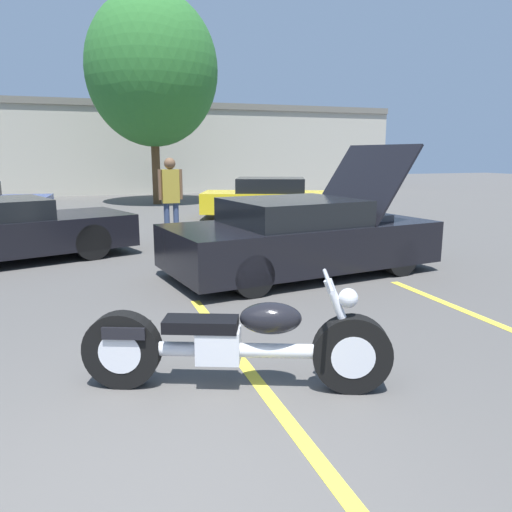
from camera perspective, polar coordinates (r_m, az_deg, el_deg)
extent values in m
cube|color=yellow|center=(4.15, 1.78, -16.11)|extent=(0.12, 5.79, 0.01)
cube|color=#B2AD9E|center=(26.76, -18.96, 11.55)|extent=(32.00, 4.00, 4.40)
cube|color=slate|center=(26.86, -19.26, 15.91)|extent=(32.00, 4.20, 0.30)
cylinder|color=brown|center=(19.99, -11.36, 9.99)|extent=(0.32, 0.32, 2.90)
ellipsoid|color=#2D702D|center=(20.22, -11.78, 20.11)|extent=(4.89, 4.89, 5.62)
cylinder|color=black|center=(4.23, 10.91, -10.94)|extent=(0.66, 0.39, 0.65)
cylinder|color=black|center=(4.39, -15.02, -10.30)|extent=(0.66, 0.39, 0.65)
cylinder|color=silver|center=(4.23, 10.91, -10.94)|extent=(0.39, 0.29, 0.36)
cylinder|color=silver|center=(4.39, -15.02, -10.30)|extent=(0.39, 0.29, 0.36)
cylinder|color=silver|center=(4.20, -2.31, -10.68)|extent=(1.55, 0.71, 0.12)
cube|color=silver|center=(4.20, -4.29, -10.12)|extent=(0.42, 0.36, 0.28)
ellipsoid|color=black|center=(4.09, 1.69, -7.12)|extent=(0.57, 0.45, 0.26)
cube|color=black|center=(4.16, -6.31, -7.74)|extent=(0.66, 0.47, 0.10)
cube|color=black|center=(4.31, -14.53, -8.14)|extent=(0.41, 0.34, 0.10)
cylinder|color=silver|center=(4.11, 9.75, -6.79)|extent=(0.31, 0.18, 0.63)
cylinder|color=silver|center=(4.01, 8.27, -2.82)|extent=(0.29, 0.66, 0.04)
sphere|color=silver|center=(4.07, 10.49, -4.74)|extent=(0.16, 0.16, 0.16)
cylinder|color=silver|center=(4.38, -7.88, -10.67)|extent=(1.19, 0.54, 0.09)
cube|color=black|center=(8.16, 5.12, 1.46)|extent=(4.57, 2.59, 0.67)
cube|color=black|center=(8.00, 4.15, 5.11)|extent=(2.19, 2.03, 0.39)
cylinder|color=black|center=(8.36, 16.09, -0.11)|extent=(0.63, 0.31, 0.60)
cylinder|color=black|center=(9.65, 9.02, 1.72)|extent=(0.63, 0.31, 0.60)
cylinder|color=black|center=(6.81, -0.47, -2.25)|extent=(0.63, 0.31, 0.60)
cylinder|color=black|center=(8.35, -5.91, 0.27)|extent=(0.63, 0.31, 0.60)
cube|color=black|center=(8.78, 12.09, 8.24)|extent=(1.16, 1.91, 1.26)
cube|color=#4C4C51|center=(8.81, 11.69, 3.96)|extent=(0.76, 1.15, 0.28)
cylinder|color=black|center=(9.73, -18.24, 1.55)|extent=(0.71, 0.42, 0.67)
cylinder|color=black|center=(11.23, -21.00, 2.64)|extent=(0.71, 0.42, 0.67)
cube|color=yellow|center=(15.35, 2.33, 6.18)|extent=(4.80, 3.29, 0.61)
cube|color=black|center=(15.31, 1.67, 8.11)|extent=(2.45, 2.21, 0.43)
cylinder|color=black|center=(14.65, 7.75, 5.21)|extent=(0.70, 0.45, 0.66)
cylinder|color=black|center=(16.16, 7.31, 5.81)|extent=(0.70, 0.45, 0.66)
cylinder|color=black|center=(14.69, -3.15, 5.32)|extent=(0.70, 0.45, 0.66)
cylinder|color=black|center=(16.19, -2.58, 5.91)|extent=(0.70, 0.45, 0.66)
cylinder|color=black|center=(14.55, -26.20, 4.11)|extent=(0.69, 0.28, 0.67)
cylinder|color=black|center=(16.19, -25.00, 4.85)|extent=(0.69, 0.28, 0.67)
cylinder|color=#38476B|center=(10.97, -10.13, 3.64)|extent=(0.12, 0.12, 0.90)
cylinder|color=#38476B|center=(11.00, -9.10, 3.70)|extent=(0.12, 0.12, 0.90)
cube|color=#B29933|center=(10.91, -9.75, 7.87)|extent=(0.36, 0.20, 0.71)
cylinder|color=brown|center=(10.87, -10.92, 8.00)|extent=(0.08, 0.08, 0.64)
cylinder|color=brown|center=(10.94, -8.61, 8.10)|extent=(0.08, 0.08, 0.64)
sphere|color=brown|center=(10.89, -9.84, 10.37)|extent=(0.24, 0.24, 0.24)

